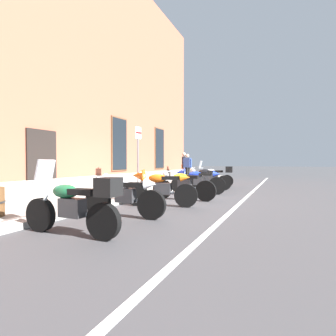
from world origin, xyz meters
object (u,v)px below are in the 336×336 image
(motorcycle_green_touring, at_px, (75,204))
(pedestrian_blue_top, at_px, (187,166))
(motorcycle_black_naked, at_px, (206,179))
(parking_sign, at_px, (138,150))
(motorcycle_blue_sport, at_px, (196,180))
(motorcycle_silver_touring, at_px, (215,176))
(motorcycle_yellow_naked, at_px, (183,186))
(pedestrian_dark_jacket, at_px, (184,164))
(motorcycle_white_sport, at_px, (121,193))
(motorcycle_orange_sport, at_px, (158,186))

(motorcycle_green_touring, xyz_separation_m, pedestrian_blue_top, (11.51, 2.18, 0.49))
(motorcycle_black_naked, relative_size, parking_sign, 0.87)
(motorcycle_blue_sport, height_order, motorcycle_silver_touring, motorcycle_silver_touring)
(motorcycle_black_naked, relative_size, pedestrian_blue_top, 1.33)
(motorcycle_silver_touring, xyz_separation_m, parking_sign, (-4.51, 1.80, 1.17))
(motorcycle_yellow_naked, height_order, parking_sign, parking_sign)
(motorcycle_silver_touring, xyz_separation_m, pedestrian_dark_jacket, (2.76, 2.72, 0.56))
(motorcycle_yellow_naked, xyz_separation_m, pedestrian_dark_jacket, (7.67, 2.87, 0.64))
(motorcycle_white_sport, relative_size, motorcycle_black_naked, 0.94)
(motorcycle_blue_sport, bearing_deg, parking_sign, 126.46)
(motorcycle_white_sport, relative_size, parking_sign, 0.82)
(motorcycle_blue_sport, distance_m, pedestrian_blue_top, 5.54)
(pedestrian_blue_top, height_order, pedestrian_dark_jacket, pedestrian_dark_jacket)
(motorcycle_white_sport, height_order, parking_sign, parking_sign)
(motorcycle_blue_sport, xyz_separation_m, parking_sign, (-1.35, 1.83, 1.17))
(motorcycle_green_touring, distance_m, motorcycle_blue_sport, 6.44)
(pedestrian_blue_top, xyz_separation_m, parking_sign, (-6.42, -0.37, 0.69))
(motorcycle_green_touring, xyz_separation_m, motorcycle_white_sport, (1.61, 0.19, 0.00))
(parking_sign, bearing_deg, motorcycle_black_naked, -30.95)
(motorcycle_white_sport, xyz_separation_m, motorcycle_silver_touring, (7.99, -0.18, 0.01))
(motorcycle_yellow_naked, bearing_deg, motorcycle_blue_sport, 3.80)
(motorcycle_green_touring, distance_m, pedestrian_blue_top, 11.72)
(motorcycle_blue_sport, distance_m, parking_sign, 2.56)
(motorcycle_green_touring, height_order, motorcycle_white_sport, motorcycle_green_touring)
(motorcycle_black_naked, distance_m, parking_sign, 3.69)
(motorcycle_yellow_naked, relative_size, pedestrian_dark_jacket, 1.26)
(motorcycle_white_sport, distance_m, motorcycle_blue_sport, 4.83)
(motorcycle_silver_touring, bearing_deg, motorcycle_green_touring, -179.96)
(motorcycle_black_naked, distance_m, pedestrian_dark_jacket, 5.11)
(motorcycle_green_touring, bearing_deg, motorcycle_silver_touring, 0.04)
(pedestrian_dark_jacket, distance_m, parking_sign, 7.36)
(motorcycle_green_touring, relative_size, pedestrian_blue_top, 1.23)
(pedestrian_blue_top, distance_m, pedestrian_dark_jacket, 1.02)
(pedestrian_blue_top, bearing_deg, motorcycle_orange_sport, -165.53)
(motorcycle_blue_sport, xyz_separation_m, pedestrian_dark_jacket, (5.92, 2.75, 0.56))
(motorcycle_green_touring, height_order, motorcycle_orange_sport, motorcycle_green_touring)
(motorcycle_silver_touring, bearing_deg, motorcycle_white_sport, 178.68)
(pedestrian_dark_jacket, height_order, parking_sign, parking_sign)
(motorcycle_orange_sport, height_order, motorcycle_blue_sport, motorcycle_orange_sport)
(motorcycle_white_sport, xyz_separation_m, motorcycle_yellow_naked, (3.08, -0.33, -0.07))
(motorcycle_white_sport, bearing_deg, motorcycle_black_naked, -1.58)
(motorcycle_orange_sport, height_order, motorcycle_silver_touring, motorcycle_silver_touring)
(motorcycle_green_touring, height_order, pedestrian_blue_top, pedestrian_blue_top)
(pedestrian_blue_top, bearing_deg, motorcycle_white_sport, -168.65)
(motorcycle_blue_sport, height_order, motorcycle_black_naked, motorcycle_blue_sport)
(motorcycle_black_naked, bearing_deg, motorcycle_white_sport, 178.42)
(motorcycle_blue_sport, xyz_separation_m, motorcycle_black_naked, (1.63, 0.04, -0.06))
(motorcycle_blue_sport, bearing_deg, motorcycle_orange_sport, 178.74)
(pedestrian_dark_jacket, bearing_deg, motorcycle_white_sport, -166.74)
(motorcycle_green_touring, xyz_separation_m, motorcycle_black_naked, (8.08, 0.01, -0.05))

